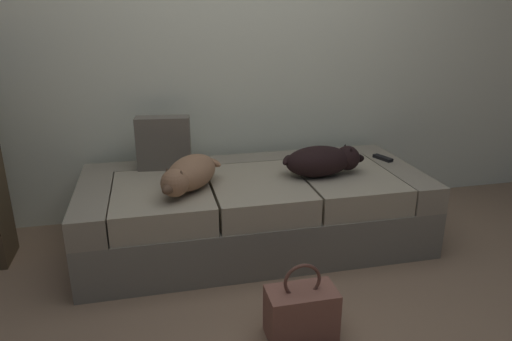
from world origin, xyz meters
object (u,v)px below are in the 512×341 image
at_px(couch, 254,209).
at_px(throw_pillow, 164,143).
at_px(tv_remote, 383,158).
at_px(handbag, 301,312).
at_px(dog_tan, 189,174).
at_px(dog_dark, 323,161).

height_order(couch, throw_pillow, throw_pillow).
bearing_deg(throw_pillow, tv_remote, -6.05).
relative_size(tv_remote, handbag, 0.40).
xyz_separation_m(dog_tan, tv_remote, (1.35, 0.27, -0.08)).
height_order(dog_tan, dog_dark, same).
relative_size(throw_pillow, handbag, 0.90).
bearing_deg(dog_tan, tv_remote, 11.16).
bearing_deg(handbag, tv_remote, 48.92).
relative_size(couch, throw_pillow, 6.24).
xyz_separation_m(couch, tv_remote, (0.94, 0.12, 0.24)).
xyz_separation_m(dog_tan, handbag, (0.42, -0.80, -0.43)).
bearing_deg(handbag, couch, 90.39).
distance_m(dog_tan, throw_pillow, 0.45).
distance_m(tv_remote, handbag, 1.46).
bearing_deg(dog_dark, dog_tan, -175.88).
xyz_separation_m(dog_tan, dog_dark, (0.83, 0.06, 0.00)).
height_order(couch, dog_tan, dog_tan).
relative_size(dog_dark, throw_pillow, 1.64).
xyz_separation_m(couch, dog_tan, (-0.41, -0.15, 0.33)).
height_order(dog_tan, handbag, dog_tan).
relative_size(couch, handbag, 5.62).
distance_m(couch, dog_dark, 0.54).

